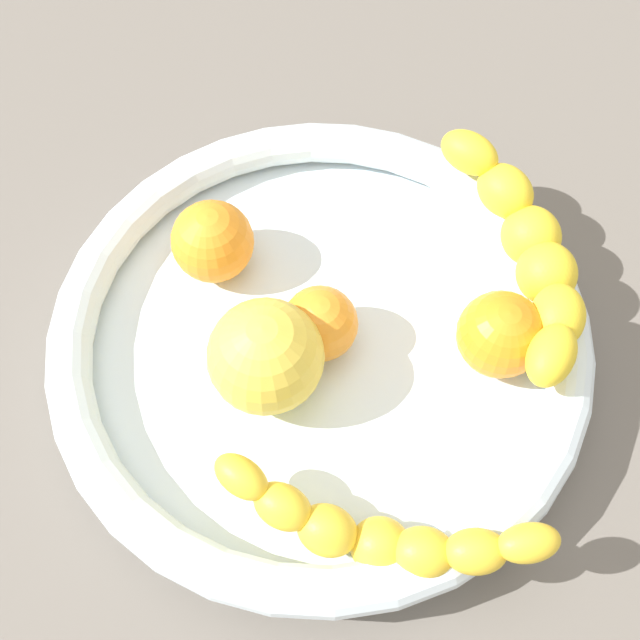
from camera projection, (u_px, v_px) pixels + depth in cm
name	position (u px, v px, depth cm)	size (l,w,h in cm)	color
kitchen_counter	(320.00, 362.00, 53.28)	(120.00, 120.00, 3.00)	#655F57
fruit_bowl	(320.00, 337.00, 49.88)	(35.84, 35.84, 4.65)	white
banana_draped_left	(530.00, 252.00, 49.72)	(21.38, 7.91, 5.60)	yellow
banana_draped_right	(377.00, 534.00, 41.53)	(10.58, 18.18, 5.05)	yellow
orange_front	(321.00, 322.00, 48.34)	(5.01, 5.01, 5.01)	orange
orange_mid_left	(213.00, 241.00, 50.98)	(5.72, 5.72, 5.72)	orange
orange_mid_right	(501.00, 334.00, 47.52)	(5.67, 5.67, 5.67)	orange
apple_yellow	(266.00, 357.00, 45.83)	(7.33, 7.33, 7.33)	yellow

